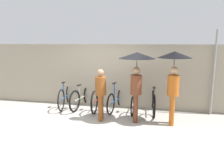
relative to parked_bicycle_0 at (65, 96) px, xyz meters
name	(u,v)px	position (x,y,z in m)	size (l,w,h in m)	color
ground_plane	(94,126)	(1.55, -1.59, -0.39)	(30.00, 30.00, 0.00)	#9E998E
back_wall	(110,76)	(1.55, 0.36, 0.72)	(11.65, 0.12, 2.22)	gray
parked_bicycle_0	(65,96)	(0.00, 0.00, 0.00)	(0.46, 1.79, 1.00)	black
parked_bicycle_1	(82,97)	(0.62, 0.01, -0.01)	(0.44, 1.79, 1.11)	black
parked_bicycle_2	(99,98)	(1.24, -0.03, 0.01)	(0.44, 1.83, 1.07)	black
parked_bicycle_3	(116,99)	(1.87, -0.01, -0.02)	(0.44, 1.72, 1.05)	black
parked_bicycle_4	(134,101)	(2.49, 0.01, -0.04)	(0.44, 1.71, 1.08)	black
parked_bicycle_5	(153,101)	(3.11, -0.04, -0.01)	(0.44, 1.82, 1.05)	black
pedestrian_leading	(101,91)	(1.61, -1.09, 0.49)	(0.32, 0.32, 1.53)	brown
pedestrian_center	(137,67)	(2.63, -0.89, 1.22)	(1.07, 1.07, 2.01)	brown
pedestrian_trailing	(174,69)	(3.65, -0.91, 1.19)	(0.94, 0.94, 2.05)	#B25619
awning_pole	(214,73)	(4.93, 0.18, 0.95)	(0.07, 0.07, 2.68)	gray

